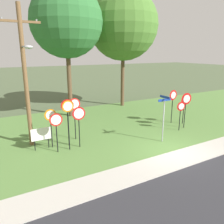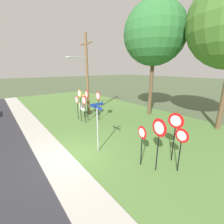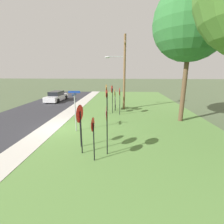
{
  "view_description": "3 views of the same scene",
  "coord_description": "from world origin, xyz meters",
  "px_view_note": "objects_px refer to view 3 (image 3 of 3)",
  "views": [
    {
      "loc": [
        -8.52,
        -8.3,
        5.42
      ],
      "look_at": [
        -1.57,
        3.98,
        1.6
      ],
      "focal_mm": 35.89,
      "sensor_mm": 36.0,
      "label": 1
    },
    {
      "loc": [
        7.25,
        -2.82,
        4.69
      ],
      "look_at": [
        -1.08,
        3.71,
        1.63
      ],
      "focal_mm": 24.41,
      "sensor_mm": 36.0,
      "label": 2
    },
    {
      "loc": [
        11.11,
        4.63,
        4.2
      ],
      "look_at": [
        -0.33,
        3.92,
        1.25
      ],
      "focal_mm": 25.57,
      "sensor_mm": 36.0,
      "label": 3
    }
  ],
  "objects_px": {
    "stop_sign_far_right": "(107,96)",
    "yield_sign_near_right": "(106,118)",
    "stop_sign_near_left": "(106,93)",
    "yield_sign_far_left": "(93,129)",
    "yield_sign_near_left": "(79,121)",
    "stop_sign_far_left": "(120,95)",
    "stop_sign_near_right": "(106,97)",
    "stop_sign_far_center": "(115,96)",
    "street_name_post": "(75,108)",
    "oak_tree_left": "(191,23)",
    "stop_sign_center_tall": "(112,93)",
    "utility_pole": "(123,70)",
    "parked_hatchback_near": "(57,96)",
    "notice_board": "(115,102)",
    "yield_sign_far_right": "(80,117)"
  },
  "relations": [
    {
      "from": "yield_sign_far_left",
      "to": "yield_sign_far_right",
      "type": "relative_size",
      "value": 0.83
    },
    {
      "from": "oak_tree_left",
      "to": "stop_sign_near_right",
      "type": "bearing_deg",
      "value": -105.11
    },
    {
      "from": "oak_tree_left",
      "to": "parked_hatchback_near",
      "type": "relative_size",
      "value": 2.23
    },
    {
      "from": "street_name_post",
      "to": "parked_hatchback_near",
      "type": "distance_m",
      "value": 13.28
    },
    {
      "from": "yield_sign_near_right",
      "to": "yield_sign_near_left",
      "type": "bearing_deg",
      "value": -120.78
    },
    {
      "from": "yield_sign_far_right",
      "to": "oak_tree_left",
      "type": "relative_size",
      "value": 0.25
    },
    {
      "from": "stop_sign_near_right",
      "to": "stop_sign_far_center",
      "type": "height_order",
      "value": "stop_sign_near_right"
    },
    {
      "from": "stop_sign_far_right",
      "to": "yield_sign_far_right",
      "type": "bearing_deg",
      "value": 0.76
    },
    {
      "from": "oak_tree_left",
      "to": "notice_board",
      "type": "bearing_deg",
      "value": -123.07
    },
    {
      "from": "yield_sign_far_left",
      "to": "street_name_post",
      "type": "relative_size",
      "value": 0.75
    },
    {
      "from": "stop_sign_far_right",
      "to": "street_name_post",
      "type": "bearing_deg",
      "value": -11.52
    },
    {
      "from": "oak_tree_left",
      "to": "parked_hatchback_near",
      "type": "bearing_deg",
      "value": -121.06
    },
    {
      "from": "street_name_post",
      "to": "utility_pole",
      "type": "bearing_deg",
      "value": 155.38
    },
    {
      "from": "yield_sign_far_left",
      "to": "stop_sign_far_center",
      "type": "bearing_deg",
      "value": -179.65
    },
    {
      "from": "stop_sign_near_left",
      "to": "stop_sign_near_right",
      "type": "bearing_deg",
      "value": 5.24
    },
    {
      "from": "stop_sign_near_right",
      "to": "yield_sign_far_left",
      "type": "height_order",
      "value": "stop_sign_near_right"
    },
    {
      "from": "yield_sign_near_left",
      "to": "stop_sign_center_tall",
      "type": "bearing_deg",
      "value": -178.43
    },
    {
      "from": "stop_sign_far_right",
      "to": "stop_sign_near_right",
      "type": "bearing_deg",
      "value": 5.97
    },
    {
      "from": "utility_pole",
      "to": "stop_sign_far_right",
      "type": "bearing_deg",
      "value": -56.81
    },
    {
      "from": "yield_sign_far_right",
      "to": "stop_sign_far_left",
      "type": "bearing_deg",
      "value": 175.83
    },
    {
      "from": "stop_sign_far_center",
      "to": "yield_sign_far_left",
      "type": "relative_size",
      "value": 1.06
    },
    {
      "from": "yield_sign_near_right",
      "to": "yield_sign_far_left",
      "type": "height_order",
      "value": "yield_sign_near_right"
    },
    {
      "from": "yield_sign_near_left",
      "to": "utility_pole",
      "type": "xyz_separation_m",
      "value": [
        -9.52,
        2.37,
        2.74
      ]
    },
    {
      "from": "oak_tree_left",
      "to": "stop_sign_center_tall",
      "type": "bearing_deg",
      "value": -110.36
    },
    {
      "from": "stop_sign_far_right",
      "to": "notice_board",
      "type": "relative_size",
      "value": 1.78
    },
    {
      "from": "stop_sign_far_right",
      "to": "yield_sign_near_right",
      "type": "bearing_deg",
      "value": 8.94
    },
    {
      "from": "stop_sign_far_right",
      "to": "yield_sign_near_left",
      "type": "xyz_separation_m",
      "value": [
        8.46,
        -0.75,
        -0.09
      ]
    },
    {
      "from": "stop_sign_far_right",
      "to": "yield_sign_far_left",
      "type": "distance_m",
      "value": 9.86
    },
    {
      "from": "yield_sign_far_right",
      "to": "notice_board",
      "type": "distance_m",
      "value": 10.02
    },
    {
      "from": "stop_sign_near_right",
      "to": "parked_hatchback_near",
      "type": "height_order",
      "value": "stop_sign_near_right"
    },
    {
      "from": "stop_sign_center_tall",
      "to": "utility_pole",
      "type": "relative_size",
      "value": 0.36
    },
    {
      "from": "stop_sign_near_left",
      "to": "yield_sign_far_left",
      "type": "bearing_deg",
      "value": 1.33
    },
    {
      "from": "yield_sign_near_right",
      "to": "street_name_post",
      "type": "relative_size",
      "value": 0.91
    },
    {
      "from": "yield_sign_far_right",
      "to": "notice_board",
      "type": "height_order",
      "value": "yield_sign_far_right"
    },
    {
      "from": "yield_sign_far_left",
      "to": "street_name_post",
      "type": "bearing_deg",
      "value": -149.61
    },
    {
      "from": "street_name_post",
      "to": "utility_pole",
      "type": "height_order",
      "value": "utility_pole"
    },
    {
      "from": "stop_sign_far_left",
      "to": "stop_sign_center_tall",
      "type": "bearing_deg",
      "value": -130.11
    },
    {
      "from": "stop_sign_center_tall",
      "to": "street_name_post",
      "type": "distance_m",
      "value": 5.68
    },
    {
      "from": "stop_sign_far_center",
      "to": "stop_sign_center_tall",
      "type": "bearing_deg",
      "value": -13.67
    },
    {
      "from": "yield_sign_near_left",
      "to": "stop_sign_far_left",
      "type": "bearing_deg",
      "value": 174.74
    },
    {
      "from": "notice_board",
      "to": "yield_sign_near_right",
      "type": "bearing_deg",
      "value": -0.83
    },
    {
      "from": "stop_sign_near_left",
      "to": "stop_sign_center_tall",
      "type": "xyz_separation_m",
      "value": [
        0.17,
        0.59,
        -0.0
      ]
    },
    {
      "from": "stop_sign_near_left",
      "to": "stop_sign_far_center",
      "type": "xyz_separation_m",
      "value": [
        -0.76,
        0.82,
        -0.39
      ]
    },
    {
      "from": "parked_hatchback_near",
      "to": "stop_sign_far_right",
      "type": "bearing_deg",
      "value": 56.65
    },
    {
      "from": "street_name_post",
      "to": "oak_tree_left",
      "type": "bearing_deg",
      "value": 109.85
    },
    {
      "from": "stop_sign_near_left",
      "to": "stop_sign_far_left",
      "type": "distance_m",
      "value": 1.6
    },
    {
      "from": "stop_sign_far_left",
      "to": "notice_board",
      "type": "height_order",
      "value": "stop_sign_far_left"
    },
    {
      "from": "stop_sign_near_left",
      "to": "yield_sign_far_left",
      "type": "height_order",
      "value": "stop_sign_near_left"
    },
    {
      "from": "stop_sign_center_tall",
      "to": "parked_hatchback_near",
      "type": "height_order",
      "value": "stop_sign_center_tall"
    },
    {
      "from": "notice_board",
      "to": "parked_hatchback_near",
      "type": "xyz_separation_m",
      "value": [
        -4.96,
        -8.71,
        -0.23
      ]
    }
  ]
}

